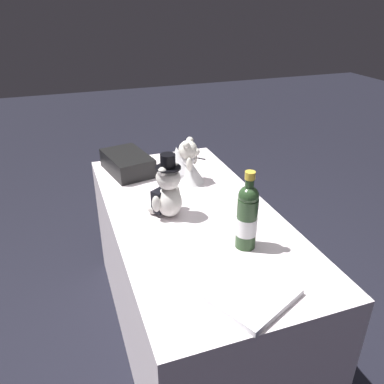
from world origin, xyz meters
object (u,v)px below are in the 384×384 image
teddy_bear_bride (185,163)px  gift_case_black (127,163)px  guestbook (255,295)px  teddy_bear_groom (167,192)px  signing_pen (195,157)px  champagne_bottle (247,216)px

teddy_bear_bride → gift_case_black: teddy_bear_bride is taller
teddy_bear_bride → guestbook: bearing=175.4°
guestbook → gift_case_black: bearing=-15.6°
teddy_bear_groom → gift_case_black: (0.53, 0.08, -0.06)m
gift_case_black → guestbook: bearing=-170.6°
signing_pen → champagne_bottle: bearing=172.2°
teddy_bear_bride → signing_pen: (0.28, -0.16, -0.10)m
teddy_bear_bride → guestbook: size_ratio=0.89×
gift_case_black → champagne_bottle: bearing=-161.3°
teddy_bear_groom → teddy_bear_bride: size_ratio=1.25×
teddy_bear_groom → guestbook: size_ratio=1.12×
signing_pen → gift_case_black: bearing=98.6°
teddy_bear_bride → gift_case_black: size_ratio=0.66×
teddy_bear_bride → champagne_bottle: champagne_bottle is taller
teddy_bear_groom → gift_case_black: teddy_bear_groom is taller
teddy_bear_groom → teddy_bear_bride: 0.36m
teddy_bear_bride → gift_case_black: bearing=50.2°
champagne_bottle → gift_case_black: (0.86, 0.29, -0.08)m
champagne_bottle → guestbook: champagne_bottle is taller
guestbook → champagne_bottle: bearing=-45.6°
champagne_bottle → teddy_bear_groom: bearing=32.7°
teddy_bear_groom → champagne_bottle: size_ratio=0.91×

